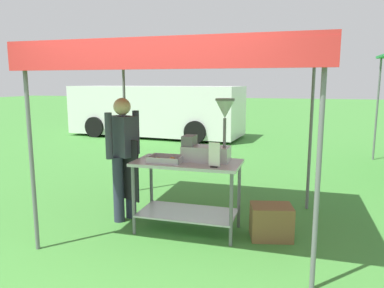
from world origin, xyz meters
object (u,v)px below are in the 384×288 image
object	(u,v)px
supply_crate	(271,222)
stall_canopy	(190,55)
vendor	(124,153)
donut_cart	(187,181)
van_white	(155,110)
menu_sign	(214,157)
donut_tray	(166,160)
donut_fryer	(209,141)

from	to	relation	value
supply_crate	stall_canopy	bearing A→B (deg)	177.66
stall_canopy	vendor	distance (m)	1.51
donut_cart	van_white	distance (m)	8.19
stall_canopy	donut_cart	size ratio (longest dim) A/B	2.40
donut_cart	van_white	xyz separation A→B (m)	(-3.40, 7.45, 0.25)
menu_sign	supply_crate	size ratio (longest dim) A/B	0.52
menu_sign	van_white	xyz separation A→B (m)	(-3.78, 7.67, -0.11)
donut_cart	donut_tray	distance (m)	0.37
stall_canopy	donut_fryer	size ratio (longest dim) A/B	4.10
donut_fryer	menu_sign	distance (m)	0.35
supply_crate	vendor	bearing A→B (deg)	177.69
stall_canopy	vendor	bearing A→B (deg)	177.71
donut_tray	menu_sign	xyz separation A→B (m)	(0.61, -0.12, 0.10)
stall_canopy	vendor	size ratio (longest dim) A/B	1.90
menu_sign	van_white	distance (m)	8.55
donut_tray	supply_crate	bearing A→B (deg)	7.20
donut_cart	vendor	world-z (taller)	vendor
vendor	donut_fryer	bearing A→B (deg)	-2.67
van_white	donut_tray	bearing A→B (deg)	-67.25
donut_cart	supply_crate	xyz separation A→B (m)	(1.00, 0.06, -0.43)
stall_canopy	donut_fryer	distance (m)	1.04
supply_crate	donut_cart	bearing A→B (deg)	-176.75
donut_tray	donut_fryer	bearing A→B (deg)	20.44
menu_sign	vendor	bearing A→B (deg)	164.46
menu_sign	van_white	size ratio (longest dim) A/B	0.05
donut_cart	van_white	bearing A→B (deg)	114.52
donut_cart	menu_sign	world-z (taller)	menu_sign
van_white	vendor	bearing A→B (deg)	-71.17
menu_sign	vendor	world-z (taller)	vendor
donut_cart	stall_canopy	bearing A→B (deg)	90.00
stall_canopy	van_white	world-z (taller)	stall_canopy
stall_canopy	menu_sign	size ratio (longest dim) A/B	10.88
donut_tray	donut_fryer	xyz separation A→B (m)	(0.48, 0.18, 0.22)
supply_crate	van_white	xyz separation A→B (m)	(-4.40, 7.40, 0.68)
donut_tray	vendor	distance (m)	0.71
donut_tray	vendor	bearing A→B (deg)	160.85
van_white	stall_canopy	bearing A→B (deg)	-65.20
donut_fryer	vendor	bearing A→B (deg)	177.33
vendor	van_white	bearing A→B (deg)	108.83
stall_canopy	supply_crate	bearing A→B (deg)	-2.34
donut_tray	vendor	world-z (taller)	vendor
donut_cart	donut_fryer	xyz separation A→B (m)	(0.25, 0.08, 0.48)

